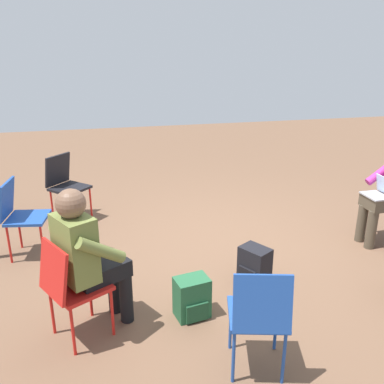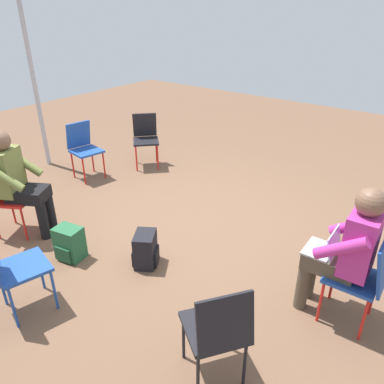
{
  "view_description": "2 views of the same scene",
  "coord_description": "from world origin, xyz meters",
  "px_view_note": "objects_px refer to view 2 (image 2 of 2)",
  "views": [
    {
      "loc": [
        1.22,
        4.12,
        2.26
      ],
      "look_at": [
        0.36,
        0.17,
        0.77
      ],
      "focal_mm": 40.0,
      "sensor_mm": 36.0,
      "label": 1
    },
    {
      "loc": [
        -2.43,
        2.91,
        2.43
      ],
      "look_at": [
        -0.21,
        0.01,
        0.57
      ],
      "focal_mm": 35.0,
      "sensor_mm": 36.0,
      "label": 2
    }
  ],
  "objects_px": {
    "chair_east": "(84,146)",
    "backpack_near_laptop_user": "(145,251)",
    "chair_west": "(363,275)",
    "chair_north": "(12,265)",
    "chair_northwest": "(218,329)",
    "chair_northeast": "(7,194)",
    "person_with_laptop": "(346,247)",
    "chair_southeast": "(145,136)",
    "person_in_olive": "(17,179)",
    "backpack_by_empty_chair": "(70,245)"
  },
  "relations": [
    {
      "from": "person_with_laptop",
      "to": "person_in_olive",
      "type": "distance_m",
      "value": 3.42
    },
    {
      "from": "person_in_olive",
      "to": "chair_west",
      "type": "bearing_deg",
      "value": 74.25
    },
    {
      "from": "chair_north",
      "to": "chair_southeast",
      "type": "xyz_separation_m",
      "value": [
        1.44,
        -3.09,
        0.0
      ]
    },
    {
      "from": "chair_west",
      "to": "person_in_olive",
      "type": "bearing_deg",
      "value": 102.6
    },
    {
      "from": "chair_west",
      "to": "chair_northwest",
      "type": "distance_m",
      "value": 1.31
    },
    {
      "from": "backpack_near_laptop_user",
      "to": "person_in_olive",
      "type": "bearing_deg",
      "value": 14.95
    },
    {
      "from": "chair_north",
      "to": "chair_east",
      "type": "relative_size",
      "value": 1.0
    },
    {
      "from": "chair_west",
      "to": "person_in_olive",
      "type": "xyz_separation_m",
      "value": [
        3.47,
        0.9,
        0.2
      ]
    },
    {
      "from": "chair_northeast",
      "to": "chair_northwest",
      "type": "distance_m",
      "value": 3.0
    },
    {
      "from": "chair_northwest",
      "to": "backpack_near_laptop_user",
      "type": "height_order",
      "value": "chair_northwest"
    },
    {
      "from": "chair_east",
      "to": "person_in_olive",
      "type": "distance_m",
      "value": 1.63
    },
    {
      "from": "chair_northeast",
      "to": "backpack_by_empty_chair",
      "type": "xyz_separation_m",
      "value": [
        -0.96,
        -0.09,
        -0.34
      ]
    },
    {
      "from": "chair_southeast",
      "to": "person_in_olive",
      "type": "distance_m",
      "value": 2.39
    },
    {
      "from": "chair_north",
      "to": "chair_west",
      "type": "height_order",
      "value": "same"
    },
    {
      "from": "chair_southeast",
      "to": "chair_northeast",
      "type": "distance_m",
      "value": 2.45
    },
    {
      "from": "person_with_laptop",
      "to": "backpack_by_empty_chair",
      "type": "height_order",
      "value": "person_with_laptop"
    },
    {
      "from": "chair_north",
      "to": "person_in_olive",
      "type": "bearing_deg",
      "value": 160.7
    },
    {
      "from": "chair_southeast",
      "to": "chair_east",
      "type": "relative_size",
      "value": 1.0
    },
    {
      "from": "chair_southeast",
      "to": "person_in_olive",
      "type": "bearing_deg",
      "value": 51.61
    },
    {
      "from": "chair_southeast",
      "to": "backpack_near_laptop_user",
      "type": "bearing_deg",
      "value": 87.27
    },
    {
      "from": "chair_northeast",
      "to": "chair_northwest",
      "type": "xyz_separation_m",
      "value": [
        -3.0,
        0.18,
        0.0
      ]
    },
    {
      "from": "chair_east",
      "to": "backpack_near_laptop_user",
      "type": "bearing_deg",
      "value": 74.29
    },
    {
      "from": "chair_north",
      "to": "backpack_near_laptop_user",
      "type": "relative_size",
      "value": 2.36
    },
    {
      "from": "person_in_olive",
      "to": "chair_north",
      "type": "bearing_deg",
      "value": 26.62
    },
    {
      "from": "chair_southeast",
      "to": "person_with_laptop",
      "type": "relative_size",
      "value": 0.69
    },
    {
      "from": "chair_east",
      "to": "backpack_by_empty_chair",
      "type": "bearing_deg",
      "value": 56.05
    },
    {
      "from": "chair_northwest",
      "to": "person_in_olive",
      "type": "bearing_deg",
      "value": 119.87
    },
    {
      "from": "backpack_near_laptop_user",
      "to": "chair_north",
      "type": "bearing_deg",
      "value": 70.58
    },
    {
      "from": "chair_north",
      "to": "chair_northwest",
      "type": "relative_size",
      "value": 1.0
    },
    {
      "from": "chair_north",
      "to": "chair_west",
      "type": "distance_m",
      "value": 2.86
    },
    {
      "from": "chair_northeast",
      "to": "person_with_laptop",
      "type": "distance_m",
      "value": 3.58
    },
    {
      "from": "chair_west",
      "to": "person_with_laptop",
      "type": "distance_m",
      "value": 0.26
    },
    {
      "from": "chair_southeast",
      "to": "person_with_laptop",
      "type": "height_order",
      "value": "person_with_laptop"
    },
    {
      "from": "chair_northwest",
      "to": "backpack_by_empty_chair",
      "type": "xyz_separation_m",
      "value": [
        2.04,
        -0.27,
        -0.34
      ]
    },
    {
      "from": "chair_west",
      "to": "backpack_near_laptop_user",
      "type": "xyz_separation_m",
      "value": [
        1.94,
        0.49,
        -0.34
      ]
    },
    {
      "from": "person_with_laptop",
      "to": "backpack_by_empty_chair",
      "type": "xyz_separation_m",
      "value": [
        2.48,
        0.89,
        -0.53
      ]
    },
    {
      "from": "chair_southeast",
      "to": "chair_northwest",
      "type": "distance_m",
      "value": 4.12
    },
    {
      "from": "chair_north",
      "to": "backpack_near_laptop_user",
      "type": "bearing_deg",
      "value": 84.35
    },
    {
      "from": "chair_southeast",
      "to": "backpack_near_laptop_user",
      "type": "xyz_separation_m",
      "value": [
        -1.85,
        1.95,
        -0.34
      ]
    },
    {
      "from": "backpack_by_empty_chair",
      "to": "chair_southeast",
      "type": "bearing_deg",
      "value": -64.22
    },
    {
      "from": "person_with_laptop",
      "to": "chair_northwest",
      "type": "bearing_deg",
      "value": 157.09
    },
    {
      "from": "chair_southeast",
      "to": "chair_northeast",
      "type": "bearing_deg",
      "value": 48.01
    },
    {
      "from": "chair_north",
      "to": "chair_northeast",
      "type": "bearing_deg",
      "value": 166.71
    },
    {
      "from": "chair_southeast",
      "to": "backpack_by_empty_chair",
      "type": "xyz_separation_m",
      "value": [
        -1.14,
        2.36,
        -0.34
      ]
    },
    {
      "from": "chair_north",
      "to": "chair_southeast",
      "type": "distance_m",
      "value": 3.41
    },
    {
      "from": "chair_east",
      "to": "person_in_olive",
      "type": "bearing_deg",
      "value": 35.77
    },
    {
      "from": "chair_northeast",
      "to": "person_in_olive",
      "type": "relative_size",
      "value": 0.69
    },
    {
      "from": "chair_southeast",
      "to": "chair_northeast",
      "type": "xyz_separation_m",
      "value": [
        -0.18,
        2.45,
        0.0
      ]
    },
    {
      "from": "backpack_by_empty_chair",
      "to": "chair_northwest",
      "type": "bearing_deg",
      "value": 172.58
    },
    {
      "from": "chair_west",
      "to": "chair_northwest",
      "type": "relative_size",
      "value": 1.0
    }
  ]
}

